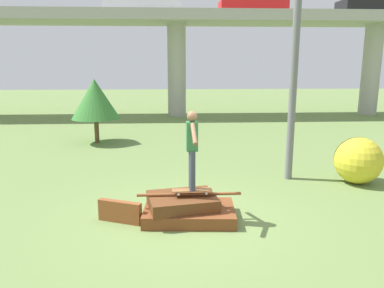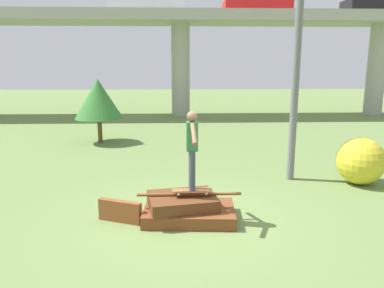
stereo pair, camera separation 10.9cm
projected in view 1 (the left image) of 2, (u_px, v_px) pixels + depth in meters
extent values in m
plane|color=olive|center=(189.00, 219.00, 7.81)|extent=(80.00, 80.00, 0.00)
cube|color=brown|center=(189.00, 213.00, 7.78)|extent=(1.94, 1.32, 0.26)
cube|color=#5B3319|center=(182.00, 201.00, 7.74)|extent=(1.53, 1.27, 0.25)
cylinder|color=brown|center=(189.00, 194.00, 7.69)|extent=(2.14, 0.06, 0.06)
cube|color=brown|center=(120.00, 212.00, 7.60)|extent=(0.92, 0.48, 0.45)
cube|color=brown|center=(192.00, 190.00, 7.63)|extent=(0.82, 0.25, 0.01)
cylinder|color=silver|center=(205.00, 190.00, 7.75)|extent=(0.06, 0.03, 0.05)
cylinder|color=silver|center=(206.00, 193.00, 7.58)|extent=(0.06, 0.03, 0.05)
cylinder|color=silver|center=(178.00, 191.00, 7.69)|extent=(0.06, 0.03, 0.05)
cylinder|color=silver|center=(178.00, 194.00, 7.52)|extent=(0.06, 0.03, 0.05)
cylinder|color=#383D4C|center=(192.00, 169.00, 7.62)|extent=(0.12, 0.12, 0.81)
cylinder|color=#383D4C|center=(192.00, 172.00, 7.46)|extent=(0.12, 0.12, 0.81)
cube|color=#2D6638|center=(192.00, 136.00, 7.39)|extent=(0.23, 0.22, 0.59)
sphere|color=brown|center=(192.00, 116.00, 7.31)|extent=(0.21, 0.21, 0.21)
cylinder|color=brown|center=(190.00, 128.00, 7.71)|extent=(0.12, 0.54, 0.36)
cylinder|color=brown|center=(194.00, 134.00, 7.03)|extent=(0.12, 0.54, 0.36)
cube|color=#A8A59E|center=(176.00, 18.00, 21.97)|extent=(44.00, 3.93, 0.60)
cylinder|color=#A8A59E|center=(177.00, 71.00, 22.62)|extent=(1.10, 1.10, 5.50)
cylinder|color=#A8A59E|center=(371.00, 70.00, 23.27)|extent=(1.10, 1.10, 5.50)
cube|color=silver|center=(143.00, 6.00, 21.75)|extent=(4.40, 1.81, 0.70)
cube|color=black|center=(376.00, 7.00, 21.97)|extent=(4.29, 1.76, 0.68)
cube|color=red|center=(253.00, 7.00, 22.15)|extent=(3.94, 1.70, 0.66)
cylinder|color=slate|center=(296.00, 36.00, 9.73)|extent=(0.20, 0.20, 7.76)
cylinder|color=brown|center=(97.00, 131.00, 15.19)|extent=(0.18, 0.18, 1.00)
cone|color=#387A33|center=(95.00, 99.00, 14.92)|extent=(1.92, 1.92, 1.59)
sphere|color=gold|center=(358.00, 160.00, 10.03)|extent=(1.26, 1.26, 1.26)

